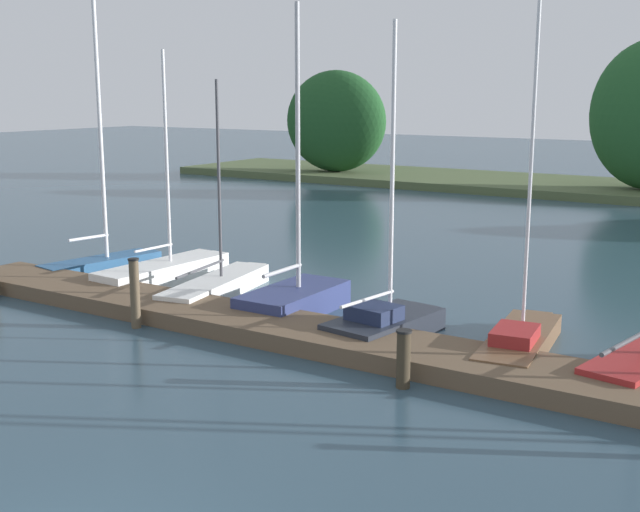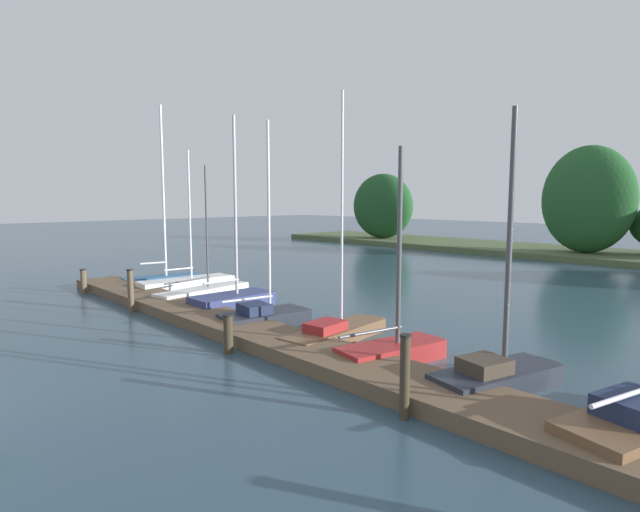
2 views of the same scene
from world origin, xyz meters
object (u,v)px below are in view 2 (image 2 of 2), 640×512
object	(u,v)px
mooring_piling_1	(131,290)
mooring_piling_3	(405,377)
sailboat_0	(164,273)
sailboat_3	(235,299)
sailboat_4	(266,315)
sailboat_6	(395,347)
sailboat_2	(206,292)
sailboat_5	(338,330)
sailboat_7	(500,372)
mooring_piling_2	(228,334)
sailboat_1	(189,283)
mooring_piling_0	(84,281)

from	to	relation	value
mooring_piling_1	mooring_piling_3	xyz separation A→B (m)	(11.88, 0.04, 0.03)
sailboat_0	sailboat_3	size ratio (longest dim) A/B	1.20
sailboat_4	sailboat_6	size ratio (longest dim) A/B	1.22
sailboat_2	sailboat_4	distance (m)	5.17
sailboat_0	sailboat_5	xyz separation A→B (m)	(12.25, -0.79, -0.19)
sailboat_7	mooring_piling_1	world-z (taller)	sailboat_7
sailboat_5	mooring_piling_2	size ratio (longest dim) A/B	6.72
sailboat_1	mooring_piling_2	world-z (taller)	sailboat_1
sailboat_3	mooring_piling_2	distance (m)	5.17
sailboat_4	sailboat_6	world-z (taller)	sailboat_4
sailboat_3	sailboat_7	xyz separation A→B (m)	(10.17, -0.24, -0.01)
sailboat_1	sailboat_6	bearing A→B (deg)	-91.99
mooring_piling_0	mooring_piling_1	distance (m)	4.79
sailboat_3	sailboat_7	distance (m)	10.17
mooring_piling_0	mooring_piling_3	world-z (taller)	mooring_piling_3
sailboat_7	sailboat_0	bearing A→B (deg)	100.50
sailboat_1	sailboat_6	world-z (taller)	sailboat_1
sailboat_3	sailboat_5	size ratio (longest dim) A/B	1.00
sailboat_1	sailboat_7	xyz separation A→B (m)	(14.76, -0.94, 0.06)
sailboat_1	sailboat_2	size ratio (longest dim) A/B	1.14
sailboat_2	sailboat_6	bearing A→B (deg)	-103.96
sailboat_4	mooring_piling_0	bearing A→B (deg)	111.74
sailboat_3	sailboat_6	xyz separation A→B (m)	(7.52, -0.36, -0.04)
sailboat_7	mooring_piling_1	bearing A→B (deg)	115.64
sailboat_3	mooring_piling_0	size ratio (longest dim) A/B	6.68
sailboat_3	sailboat_4	world-z (taller)	sailboat_3
sailboat_0	mooring_piling_0	world-z (taller)	sailboat_0
sailboat_5	mooring_piling_0	size ratio (longest dim) A/B	6.70
sailboat_0	sailboat_6	distance (m)	14.55
mooring_piling_0	mooring_piling_1	xyz separation A→B (m)	(4.78, 0.02, 0.24)
sailboat_1	sailboat_2	world-z (taller)	sailboat_1
sailboat_7	sailboat_5	bearing A→B (deg)	101.79
sailboat_2	sailboat_6	world-z (taller)	sailboat_2
sailboat_7	sailboat_2	bearing A→B (deg)	101.31
sailboat_0	mooring_piling_3	distance (m)	17.06
mooring_piling_1	sailboat_1	bearing A→B (deg)	124.06
sailboat_6	sailboat_7	xyz separation A→B (m)	(2.65, 0.12, 0.03)
sailboat_6	mooring_piling_3	bearing A→B (deg)	-127.63
sailboat_4	sailboat_7	world-z (taller)	sailboat_4
sailboat_1	sailboat_7	distance (m)	14.79
sailboat_2	mooring_piling_3	distance (m)	12.59
sailboat_4	mooring_piling_0	world-z (taller)	sailboat_4
sailboat_5	sailboat_6	size ratio (longest dim) A/B	1.32
sailboat_6	mooring_piling_3	distance (m)	3.31
mooring_piling_0	mooring_piling_2	distance (m)	11.18
sailboat_3	sailboat_6	bearing A→B (deg)	-93.14
sailboat_0	sailboat_3	bearing A→B (deg)	-85.85
sailboat_4	mooring_piling_3	size ratio (longest dim) A/B	4.04
sailboat_1	sailboat_3	distance (m)	4.65
sailboat_6	sailboat_7	distance (m)	2.65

